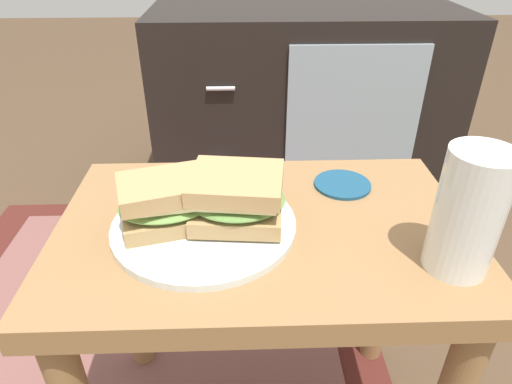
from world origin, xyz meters
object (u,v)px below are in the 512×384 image
(tv_cabinet, at_px, (303,99))
(sandwich_back, at_px, (237,197))
(sandwich_front, at_px, (168,202))
(plate, at_px, (204,225))
(coaster, at_px, (342,184))
(beer_glass, at_px, (468,215))

(tv_cabinet, relative_size, sandwich_back, 7.15)
(sandwich_front, bearing_deg, plate, 1.90)
(plate, height_order, coaster, plate)
(tv_cabinet, xyz_separation_m, sandwich_back, (-0.22, -0.95, 0.22))
(tv_cabinet, relative_size, coaster, 11.03)
(sandwich_back, height_order, coaster, sandwich_back)
(tv_cabinet, height_order, sandwich_back, tv_cabinet)
(sandwich_back, bearing_deg, coaster, 31.87)
(sandwich_back, height_order, beer_glass, beer_glass)
(plate, distance_m, sandwich_back, 0.06)
(tv_cabinet, distance_m, coaster, 0.87)
(tv_cabinet, distance_m, beer_glass, 1.07)
(sandwich_back, xyz_separation_m, beer_glass, (0.26, -0.09, 0.03))
(plate, xyz_separation_m, coaster, (0.21, 0.10, -0.00))
(beer_glass, height_order, coaster, beer_glass)
(coaster, bearing_deg, sandwich_front, -157.53)
(sandwich_front, xyz_separation_m, coaster, (0.25, 0.10, -0.04))
(sandwich_back, relative_size, coaster, 1.54)
(sandwich_front, bearing_deg, beer_glass, -13.61)
(tv_cabinet, xyz_separation_m, coaster, (-0.05, -0.85, 0.17))
(tv_cabinet, xyz_separation_m, sandwich_front, (-0.30, -0.96, 0.21))
(plate, height_order, beer_glass, beer_glass)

